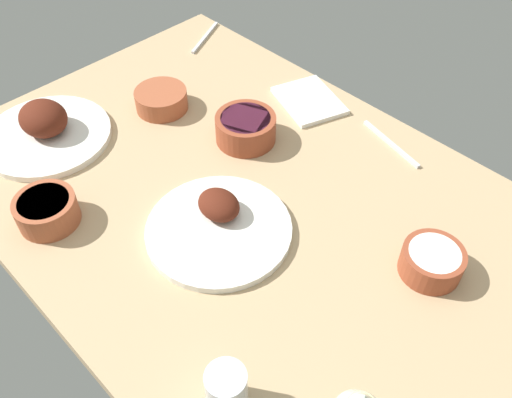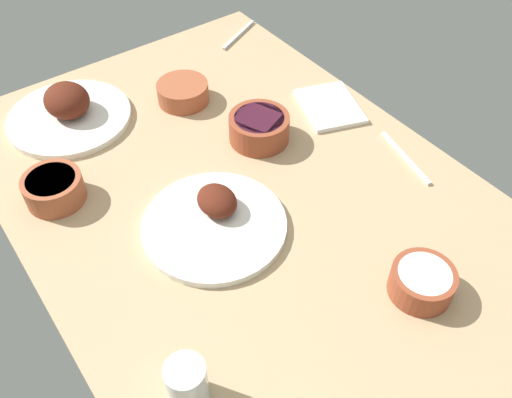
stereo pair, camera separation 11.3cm
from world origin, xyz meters
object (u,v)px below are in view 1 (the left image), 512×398
at_px(plate_near_viewer, 45,129).
at_px(bowl_potatoes, 161,99).
at_px(folded_napkin, 309,101).
at_px(bowl_cream, 432,261).
at_px(plate_far_side, 220,225).
at_px(fork_loose, 391,144).
at_px(water_tumbler, 227,390).
at_px(spoon_loose, 205,37).
at_px(bowl_onions, 246,128).
at_px(bowl_pasta, 47,210).

height_order(plate_near_viewer, bowl_potatoes, plate_near_viewer).
bearing_deg(folded_napkin, bowl_cream, -24.65).
xyz_separation_m(bowl_potatoes, folded_napkin, (0.24, 0.28, -0.02)).
relative_size(plate_far_side, fork_loose, 1.56).
relative_size(plate_far_side, water_tumbler, 3.19).
relative_size(folded_napkin, spoon_loose, 0.98).
distance_m(folded_napkin, fork_loose, 0.24).
bearing_deg(bowl_onions, bowl_pasta, -101.82).
bearing_deg(bowl_cream, plate_far_side, -148.74).
xyz_separation_m(bowl_onions, bowl_pasta, (-0.10, -0.46, -0.00)).
bearing_deg(water_tumbler, spoon_loose, 140.84).
height_order(bowl_onions, fork_loose, bowl_onions).
relative_size(water_tumbler, folded_napkin, 0.53).
bearing_deg(bowl_cream, bowl_onions, 177.85).
xyz_separation_m(water_tumbler, folded_napkin, (-0.43, 0.68, -0.04)).
distance_m(bowl_cream, water_tumbler, 0.45).
bearing_deg(bowl_potatoes, plate_near_viewer, -110.90).
bearing_deg(folded_napkin, bowl_potatoes, -131.27).
xyz_separation_m(plate_near_viewer, bowl_onions, (0.33, 0.33, 0.01)).
bearing_deg(bowl_onions, bowl_potatoes, -164.30).
height_order(plate_far_side, bowl_cream, plate_far_side).
relative_size(bowl_cream, folded_napkin, 0.68).
relative_size(water_tumbler, spoon_loose, 0.52).
bearing_deg(plate_far_side, plate_near_viewer, -169.08).
distance_m(bowl_onions, spoon_loose, 0.47).
distance_m(plate_far_side, bowl_pasta, 0.35).
relative_size(plate_far_side, bowl_potatoes, 2.27).
xyz_separation_m(bowl_pasta, fork_loose, (0.35, 0.69, -0.03)).
bearing_deg(folded_napkin, bowl_pasta, -99.03).
relative_size(plate_near_viewer, bowl_cream, 2.56).
xyz_separation_m(plate_near_viewer, bowl_cream, (0.85, 0.31, 0.00)).
relative_size(bowl_cream, spoon_loose, 0.66).
bearing_deg(bowl_onions, spoon_loose, 150.84).
bearing_deg(bowl_onions, plate_far_side, -54.41).
height_order(bowl_cream, water_tumbler, water_tumbler).
relative_size(plate_far_side, folded_napkin, 1.70).
distance_m(bowl_pasta, water_tumbler, 0.54).
distance_m(plate_far_side, bowl_potatoes, 0.43).
bearing_deg(plate_near_viewer, bowl_potatoes, 69.10).
xyz_separation_m(bowl_pasta, spoon_loose, (-0.31, 0.69, -0.03)).
relative_size(plate_far_side, bowl_pasta, 2.37).
bearing_deg(bowl_pasta, fork_loose, 63.03).
relative_size(plate_near_viewer, folded_napkin, 1.73).
relative_size(bowl_pasta, folded_napkin, 0.72).
distance_m(water_tumbler, fork_loose, 0.71).
bearing_deg(bowl_pasta, folded_napkin, 80.97).
distance_m(bowl_onions, folded_napkin, 0.22).
height_order(bowl_cream, bowl_pasta, bowl_pasta).
xyz_separation_m(bowl_onions, bowl_cream, (0.52, -0.02, -0.00)).
bearing_deg(folded_napkin, plate_near_viewer, -122.49).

